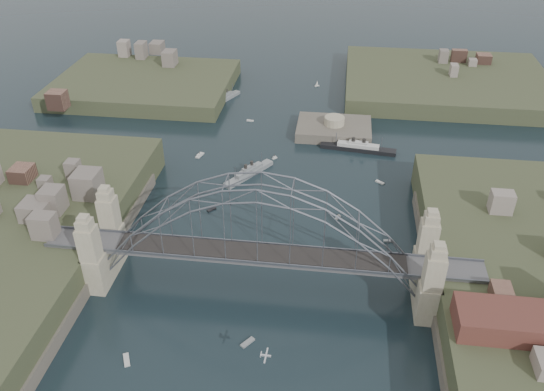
{
  "coord_description": "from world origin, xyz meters",
  "views": [
    {
      "loc": [
        12.99,
        -81.9,
        75.1
      ],
      "look_at": [
        0.0,
        18.0,
        10.0
      ],
      "focal_mm": 36.66,
      "sensor_mm": 36.0,
      "label": 1
    }
  ],
  "objects_px": {
    "ocean_liner": "(358,148)",
    "fort_island": "(334,134)",
    "naval_cruiser_far": "(225,98)",
    "wharf_shed": "(519,323)",
    "naval_cruiser_near": "(249,173)",
    "bridge": "(260,237)"
  },
  "relations": [
    {
      "from": "bridge",
      "to": "naval_cruiser_far",
      "type": "relative_size",
      "value": 5.98
    },
    {
      "from": "fort_island",
      "to": "naval_cruiser_far",
      "type": "height_order",
      "value": "fort_island"
    },
    {
      "from": "wharf_shed",
      "to": "naval_cruiser_far",
      "type": "xyz_separation_m",
      "value": [
        -69.48,
        104.42,
        -9.23
      ]
    },
    {
      "from": "fort_island",
      "to": "wharf_shed",
      "type": "distance_m",
      "value": 90.48
    },
    {
      "from": "wharf_shed",
      "to": "bridge",
      "type": "bearing_deg",
      "value": 162.35
    },
    {
      "from": "naval_cruiser_near",
      "to": "bridge",
      "type": "bearing_deg",
      "value": -77.59
    },
    {
      "from": "bridge",
      "to": "fort_island",
      "type": "distance_m",
      "value": 72.14
    },
    {
      "from": "naval_cruiser_near",
      "to": "ocean_liner",
      "type": "bearing_deg",
      "value": 31.99
    },
    {
      "from": "fort_island",
      "to": "ocean_liner",
      "type": "height_order",
      "value": "fort_island"
    },
    {
      "from": "bridge",
      "to": "ocean_liner",
      "type": "xyz_separation_m",
      "value": [
        19.25,
        60.05,
        -11.51
      ]
    },
    {
      "from": "wharf_shed",
      "to": "naval_cruiser_near",
      "type": "bearing_deg",
      "value": 133.46
    },
    {
      "from": "fort_island",
      "to": "ocean_liner",
      "type": "bearing_deg",
      "value": -53.92
    },
    {
      "from": "fort_island",
      "to": "naval_cruiser_far",
      "type": "relative_size",
      "value": 1.57
    },
    {
      "from": "ocean_liner",
      "to": "naval_cruiser_near",
      "type": "bearing_deg",
      "value": -148.01
    },
    {
      "from": "naval_cruiser_near",
      "to": "naval_cruiser_far",
      "type": "distance_m",
      "value": 50.84
    },
    {
      "from": "bridge",
      "to": "naval_cruiser_far",
      "type": "distance_m",
      "value": 94.65
    },
    {
      "from": "wharf_shed",
      "to": "naval_cruiser_near",
      "type": "height_order",
      "value": "wharf_shed"
    },
    {
      "from": "naval_cruiser_far",
      "to": "bridge",
      "type": "bearing_deg",
      "value": -74.26
    },
    {
      "from": "wharf_shed",
      "to": "naval_cruiser_far",
      "type": "relative_size",
      "value": 1.42
    },
    {
      "from": "ocean_liner",
      "to": "fort_island",
      "type": "bearing_deg",
      "value": 126.08
    },
    {
      "from": "naval_cruiser_far",
      "to": "ocean_liner",
      "type": "height_order",
      "value": "ocean_liner"
    },
    {
      "from": "bridge",
      "to": "wharf_shed",
      "type": "height_order",
      "value": "bridge"
    }
  ]
}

